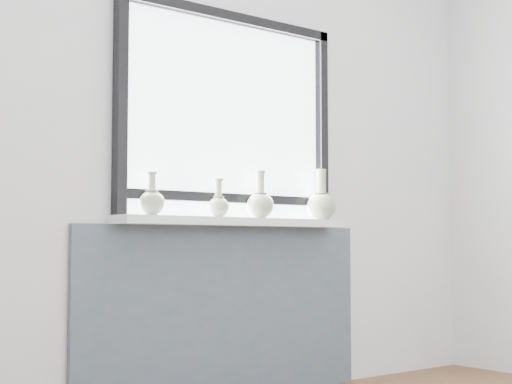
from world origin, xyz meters
TOP-DOWN VIEW (x-y plane):
  - back_wall at (0.00, 1.81)m, footprint 3.60×0.02m
  - apron_panel at (0.00, 1.78)m, footprint 1.70×0.03m
  - windowsill at (0.00, 1.71)m, footprint 1.32×0.18m
  - window at (0.00, 1.77)m, footprint 1.30×0.06m
  - vase_a at (-0.48, 1.71)m, footprint 0.12×0.12m
  - vase_b at (-0.12, 1.70)m, footprint 0.11×0.11m
  - vase_c at (0.14, 1.69)m, footprint 0.14×0.14m
  - vase_d at (0.56, 1.69)m, footprint 0.16×0.16m

SIDE VIEW (x-z plane):
  - apron_panel at x=0.00m, z-range 0.00..0.86m
  - windowsill at x=0.00m, z-range 0.86..0.90m
  - vase_b at x=-0.12m, z-range 0.87..1.06m
  - vase_a at x=-0.48m, z-range 0.87..1.07m
  - vase_c at x=0.14m, z-range 0.86..1.10m
  - vase_d at x=0.56m, z-range 0.85..1.12m
  - back_wall at x=0.00m, z-range 0.00..2.60m
  - window at x=0.00m, z-range 0.92..1.97m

